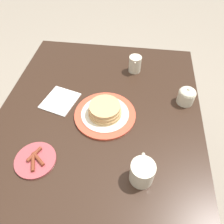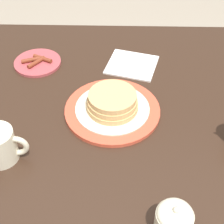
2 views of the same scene
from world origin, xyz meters
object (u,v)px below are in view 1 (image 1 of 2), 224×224
at_px(napkin, 60,101).
at_px(creamer_pitcher, 135,64).
at_px(coffee_mug, 142,171).
at_px(sugar_bowl, 187,96).
at_px(side_plate_bacon, 35,160).
at_px(pancake_plate, 105,112).

bearing_deg(napkin, creamer_pitcher, -50.48).
bearing_deg(creamer_pitcher, coffee_mug, -173.95).
height_order(coffee_mug, sugar_bowl, coffee_mug).
height_order(creamer_pitcher, sugar_bowl, creamer_pitcher).
height_order(side_plate_bacon, coffee_mug, coffee_mug).
bearing_deg(napkin, side_plate_bacon, 179.60).
xyz_separation_m(pancake_plate, coffee_mug, (-0.28, -0.18, 0.02)).
xyz_separation_m(sugar_bowl, napkin, (-0.08, 0.61, -0.04)).
relative_size(side_plate_bacon, sugar_bowl, 1.79).
distance_m(sugar_bowl, napkin, 0.62).
xyz_separation_m(coffee_mug, creamer_pitcher, (0.63, 0.07, 0.00)).
bearing_deg(napkin, pancake_plate, -104.93).
bearing_deg(coffee_mug, pancake_plate, 32.60).
bearing_deg(coffee_mug, napkin, 50.30).
xyz_separation_m(side_plate_bacon, creamer_pitcher, (0.62, -0.35, 0.04)).
bearing_deg(sugar_bowl, napkin, 97.14).
distance_m(side_plate_bacon, napkin, 0.33).
distance_m(pancake_plate, side_plate_bacon, 0.36).
bearing_deg(sugar_bowl, coffee_mug, 155.23).
relative_size(sugar_bowl, napkin, 0.46).
height_order(creamer_pitcher, napkin, creamer_pitcher).
bearing_deg(side_plate_bacon, creamer_pitcher, -29.57).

